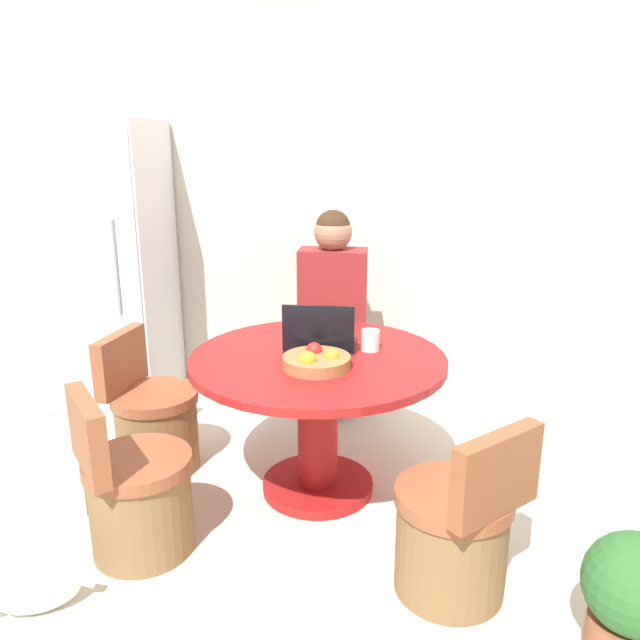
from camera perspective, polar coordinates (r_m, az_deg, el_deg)
ground_plane at (r=3.06m, az=-0.86°, el=-18.09°), size 12.00×12.00×0.00m
wall_back at (r=4.13m, az=1.84°, el=10.41°), size 7.00×0.06×2.60m
refrigerator at (r=4.20m, az=-18.90°, el=4.34°), size 0.72×0.67×1.83m
dining_table at (r=3.07m, az=-0.21°, el=-6.96°), size 1.24×1.24×0.72m
chair_left_side at (r=3.50m, az=-14.96°, el=-9.08°), size 0.47×0.46×0.75m
chair_near_left_corner at (r=2.87m, az=-16.46°, el=-15.24°), size 0.53×0.53×0.75m
chair_near_right_corner at (r=2.60m, az=12.24°, el=-18.55°), size 0.53×0.53×0.75m
person_seated at (r=3.78m, az=1.17°, el=1.18°), size 0.40×0.37×1.33m
laptop at (r=3.07m, az=-0.01°, el=-1.77°), size 0.35×0.25×0.24m
fruit_bowl at (r=2.83m, az=-0.33°, el=-3.74°), size 0.31×0.31×0.10m
coffee_cup at (r=3.06m, az=4.63°, el=-1.85°), size 0.09×0.09×0.10m
cat at (r=2.78m, az=-24.82°, el=-21.57°), size 0.41×0.27×0.17m
potted_plant at (r=2.51m, az=26.69°, el=-21.65°), size 0.34×0.34×0.48m
handbag at (r=3.23m, az=-17.72°, el=-14.24°), size 0.30×0.14×0.26m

